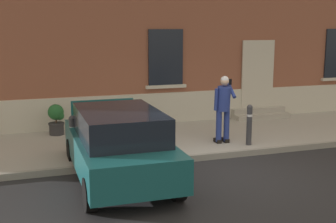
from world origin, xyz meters
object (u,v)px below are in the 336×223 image
planter_charcoal (56,119)px  planter_cream (140,113)px  hatchback_car_teal (118,144)px  bollard_near_person (249,123)px  bollard_far_left (73,137)px  person_on_phone (223,105)px

planter_charcoal → planter_cream: (2.41, 0.03, 0.00)m
hatchback_car_teal → bollard_near_person: (3.64, 1.18, -0.08)m
hatchback_car_teal → bollard_far_left: (-0.78, 1.18, -0.08)m
bollard_far_left → planter_charcoal: size_ratio=1.22×
bollard_near_person → person_on_phone: (-0.55, 0.38, 0.44)m
hatchback_car_teal → person_on_phone: 3.48m
hatchback_car_teal → planter_cream: size_ratio=4.74×
bollard_near_person → person_on_phone: bearing=145.2°
bollard_near_person → planter_charcoal: 5.29m
bollard_near_person → bollard_far_left: (-4.42, 0.00, 0.00)m
bollard_far_left → planter_cream: bearing=50.2°
planter_cream → hatchback_car_teal: bearing=-110.9°
person_on_phone → bollard_near_person: bearing=-41.9°
person_on_phone → planter_cream: person_on_phone is taller
person_on_phone → planter_cream: (-1.60, 2.34, -0.55)m
person_on_phone → planter_cream: 2.89m
hatchback_car_teal → planter_charcoal: size_ratio=4.74×
hatchback_car_teal → bollard_far_left: size_ratio=3.90×
bollard_near_person → planter_charcoal: bearing=149.5°
bollard_near_person → bollard_far_left: bearing=180.0°
hatchback_car_teal → person_on_phone: person_on_phone is taller
bollard_far_left → planter_charcoal: bearing=92.9°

